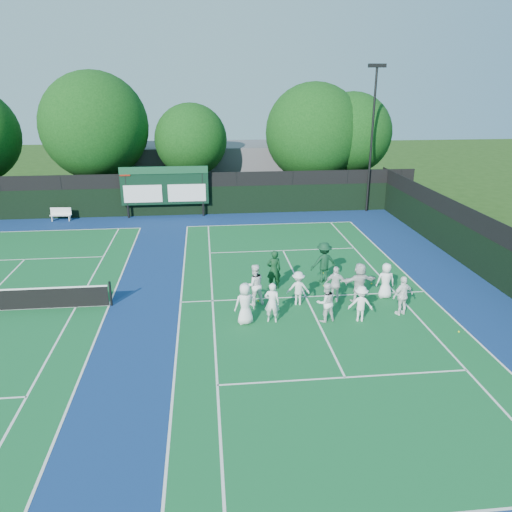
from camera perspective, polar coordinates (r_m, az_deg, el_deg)
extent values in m
plane|color=#1D3C10|center=(21.37, 6.22, -5.77)|extent=(120.00, 120.00, 0.00)
cube|color=navy|center=(21.90, -9.95, -5.30)|extent=(34.00, 32.00, 0.01)
cube|color=#12582A|center=(22.26, 5.69, -4.66)|extent=(10.97, 23.77, 0.00)
cube|color=silver|center=(33.30, 1.63, 3.66)|extent=(10.97, 0.08, 0.00)
cube|color=silver|center=(21.86, -8.60, -5.24)|extent=(0.08, 23.77, 0.00)
cube|color=silver|center=(23.93, 18.70, -3.86)|extent=(0.08, 23.77, 0.00)
cube|color=silver|center=(21.83, -4.99, -5.12)|extent=(0.08, 23.77, 0.00)
cube|color=silver|center=(23.40, 15.64, -4.07)|extent=(0.08, 23.77, 0.00)
cube|color=silver|center=(16.79, 10.14, -13.50)|extent=(8.23, 0.08, 0.00)
cube|color=silver|center=(28.12, 3.11, 0.64)|extent=(8.23, 0.08, 0.00)
cube|color=silver|center=(22.25, 5.69, -4.65)|extent=(0.08, 12.80, 0.00)
cube|color=silver|center=(34.41, -22.18, 2.72)|extent=(10.97, 0.08, 0.00)
cube|color=silver|center=(22.23, -16.45, -5.43)|extent=(0.08, 23.77, 0.00)
cube|color=silver|center=(22.53, -19.89, -5.48)|extent=(0.08, 23.77, 0.00)
cube|color=silver|center=(29.42, -24.92, -0.35)|extent=(8.23, 0.08, 0.00)
cube|color=black|center=(35.83, -8.64, 6.21)|extent=(34.00, 0.08, 2.00)
cube|color=black|center=(35.52, -8.76, 8.56)|extent=(34.00, 0.05, 1.00)
cube|color=black|center=(25.24, 26.22, -1.27)|extent=(0.08, 32.00, 2.00)
cube|color=black|center=(24.81, 26.73, 1.98)|extent=(0.05, 32.00, 1.00)
cylinder|color=black|center=(35.63, -14.55, 6.97)|extent=(0.16, 0.16, 3.50)
cylinder|color=black|center=(35.24, -6.10, 7.35)|extent=(0.16, 0.16, 3.50)
cube|color=black|center=(35.25, -10.40, 7.89)|extent=(6.00, 0.15, 2.60)
cube|color=#134528|center=(34.95, -10.52, 9.62)|extent=(6.00, 0.05, 0.50)
cube|color=white|center=(35.40, -12.80, 6.95)|extent=(2.60, 0.04, 1.20)
cube|color=white|center=(35.17, -7.91, 7.17)|extent=(2.60, 0.04, 1.20)
cube|color=maroon|center=(35.26, -14.78, 9.23)|extent=(0.70, 0.04, 0.50)
cube|color=#58595E|center=(43.51, -2.97, 10.06)|extent=(18.00, 6.00, 4.00)
cylinder|color=black|center=(36.76, 13.06, 12.60)|extent=(0.16, 0.16, 10.00)
cube|color=black|center=(36.55, 13.69, 20.39)|extent=(1.20, 0.30, 0.25)
cylinder|color=black|center=(22.00, -16.29, -4.15)|extent=(0.10, 0.10, 1.10)
cube|color=white|center=(36.58, -21.41, 4.37)|extent=(1.43, 0.49, 0.06)
cube|color=white|center=(36.65, -21.40, 4.82)|extent=(1.41, 0.18, 0.47)
cube|color=white|center=(36.78, -22.21, 4.01)|extent=(0.08, 0.33, 0.37)
cube|color=white|center=(36.48, -20.52, 4.11)|extent=(0.08, 0.33, 0.37)
cylinder|color=black|center=(39.87, -17.31, 7.64)|extent=(0.44, 0.44, 3.02)
sphere|color=#0C360E|center=(39.27, -17.96, 13.96)|extent=(7.77, 7.77, 7.77)
sphere|color=#0C360E|center=(39.52, -16.89, 12.96)|extent=(5.44, 5.44, 5.44)
cylinder|color=black|center=(39.13, -7.24, 8.01)|extent=(0.44, 0.44, 2.83)
sphere|color=#0C360E|center=(38.61, -7.46, 13.02)|extent=(5.40, 5.40, 5.40)
sphere|color=#0C360E|center=(38.96, -6.51, 12.32)|extent=(3.78, 3.78, 3.78)
cylinder|color=black|center=(40.07, 6.41, 8.08)|extent=(0.44, 0.44, 2.51)
sphere|color=#0C360E|center=(39.49, 6.64, 13.85)|extent=(7.45, 7.45, 7.45)
sphere|color=#0C360E|center=(39.99, 7.36, 12.81)|extent=(5.21, 5.21, 5.21)
cylinder|color=black|center=(40.76, 10.50, 8.34)|extent=(0.44, 0.44, 2.90)
sphere|color=#0C360E|center=(40.23, 10.83, 13.62)|extent=(6.20, 6.20, 6.20)
sphere|color=#0C360E|center=(40.75, 11.48, 12.77)|extent=(4.34, 4.34, 4.34)
sphere|color=yellow|center=(21.69, 0.25, -5.15)|extent=(0.07, 0.07, 0.07)
sphere|color=yellow|center=(24.09, 13.06, -3.10)|extent=(0.07, 0.07, 0.07)
sphere|color=yellow|center=(20.67, 22.17, -8.02)|extent=(0.07, 0.07, 0.07)
sphere|color=yellow|center=(24.98, 7.70, -1.93)|extent=(0.07, 0.07, 0.07)
sphere|color=yellow|center=(23.46, 7.76, -3.38)|extent=(0.07, 0.07, 0.07)
imported|color=white|center=(19.50, -1.26, -5.48)|extent=(0.92, 0.70, 1.69)
imported|color=white|center=(19.65, 1.85, -5.35)|extent=(0.68, 0.52, 1.66)
imported|color=white|center=(19.89, 7.97, -5.25)|extent=(0.92, 0.80, 1.63)
imported|color=white|center=(20.18, 11.88, -5.36)|extent=(1.04, 0.72, 1.48)
imported|color=white|center=(21.09, 16.43, -4.37)|extent=(1.06, 0.70, 1.67)
imported|color=white|center=(21.11, -0.20, -3.30)|extent=(1.01, 0.87, 1.81)
imported|color=white|center=(21.23, 4.85, -3.69)|extent=(1.02, 0.65, 1.49)
imported|color=silver|center=(21.69, 9.09, -3.20)|extent=(0.99, 0.55, 1.60)
imported|color=silver|center=(21.84, 11.72, -2.98)|extent=(1.69, 0.73, 1.77)
imported|color=white|center=(22.51, 14.60, -2.75)|extent=(0.81, 0.55, 1.60)
imported|color=#0E351A|center=(22.68, 2.06, -1.60)|extent=(0.72, 0.51, 1.85)
imported|color=#0E361F|center=(23.67, 7.74, -0.72)|extent=(1.38, 0.95, 1.95)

